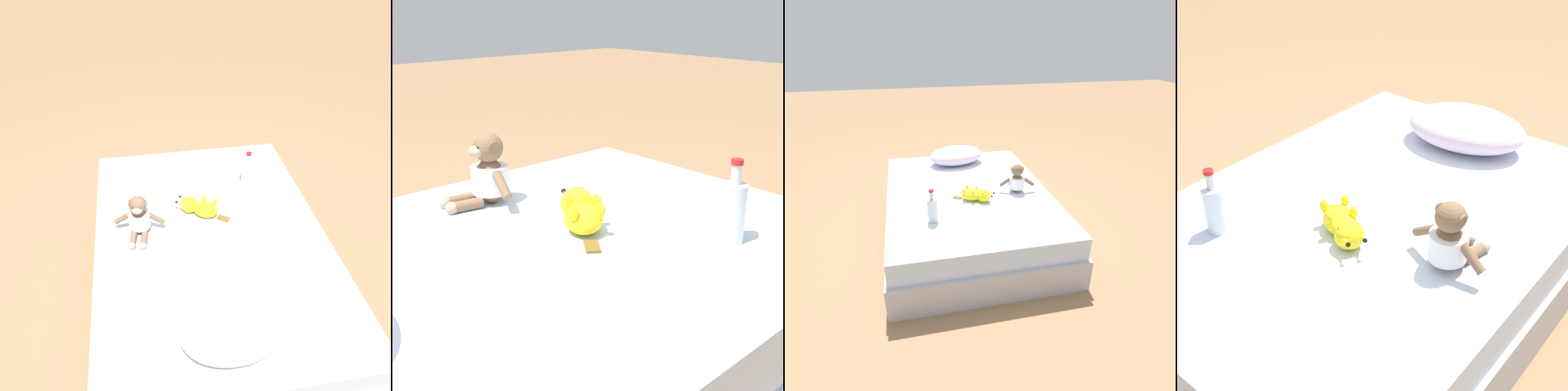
{
  "view_description": "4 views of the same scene",
  "coord_description": "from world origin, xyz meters",
  "views": [
    {
      "loc": [
        0.34,
        1.52,
        1.94
      ],
      "look_at": [
        0.04,
        -0.29,
        0.46
      ],
      "focal_mm": 35.82,
      "sensor_mm": 36.0,
      "label": 1
    },
    {
      "loc": [
        -1.07,
        0.76,
        1.02
      ],
      "look_at": [
        0.04,
        -0.23,
        0.48
      ],
      "focal_mm": 49.42,
      "sensor_mm": 36.0,
      "label": 2
    },
    {
      "loc": [
        -0.45,
        -2.5,
        1.59
      ],
      "look_at": [
        0.05,
        -0.29,
        0.48
      ],
      "focal_mm": 31.6,
      "sensor_mm": 36.0,
      "label": 3
    },
    {
      "loc": [
        1.04,
        -1.3,
        1.52
      ],
      "look_at": [
        0.0,
        0.0,
        0.44
      ],
      "focal_mm": 51.08,
      "sensor_mm": 36.0,
      "label": 4
    }
  ],
  "objects": [
    {
      "name": "ground_plane",
      "position": [
        0.0,
        0.0,
        0.0
      ],
      "size": [
        16.0,
        16.0,
        0.0
      ],
      "primitive_type": "plane",
      "color": "#93704C"
    },
    {
      "name": "glass_bottle",
      "position": [
        -0.32,
        -0.44,
        0.48
      ],
      "size": [
        0.07,
        0.07,
        0.24
      ],
      "color": "silver",
      "rests_on": "bed"
    },
    {
      "name": "plush_yellow_creature",
      "position": [
        0.04,
        -0.2,
        0.44
      ],
      "size": [
        0.31,
        0.21,
        0.1
      ],
      "color": "yellow",
      "rests_on": "bed"
    },
    {
      "name": "bed",
      "position": [
        0.0,
        0.0,
        0.19
      ],
      "size": [
        1.31,
        1.82,
        0.39
      ],
      "color": "#B2B2B7",
      "rests_on": "ground_plane"
    },
    {
      "name": "plush_monkey",
      "position": [
        0.39,
        -0.1,
        0.49
      ],
      "size": [
        0.29,
        0.24,
        0.24
      ],
      "color": "brown",
      "rests_on": "bed"
    }
  ]
}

